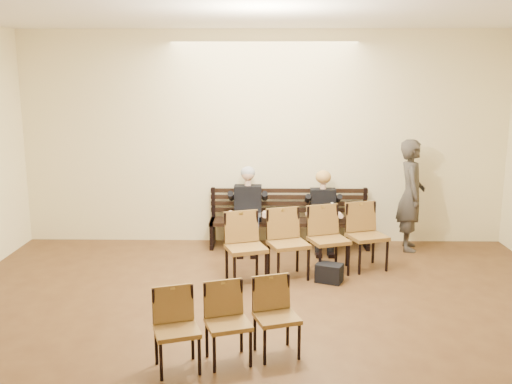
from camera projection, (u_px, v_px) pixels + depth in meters
room_walls at (263, 101)px, 5.12m from camera, size 8.02×10.01×3.51m
bench at (289, 233)px, 9.36m from camera, size 2.60×0.90×0.45m
seated_man at (248, 209)px, 9.16m from camera, size 0.55×0.76×1.31m
seated_woman at (323, 214)px, 9.16m from camera, size 0.50×0.69×1.16m
laptop at (250, 216)px, 9.05m from camera, size 0.42×0.36×0.26m
water_bottle at (332, 218)px, 8.95m from camera, size 0.09×0.09×0.25m
bag at (329, 273)px, 7.76m from camera, size 0.41×0.35×0.26m
passerby at (411, 187)px, 9.07m from camera, size 0.59×0.81×2.06m
chair_row_front at (309, 242)px, 7.95m from camera, size 2.38×1.26×0.96m
chair_row_back at (228, 324)px, 5.53m from camera, size 1.48×0.85×0.79m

